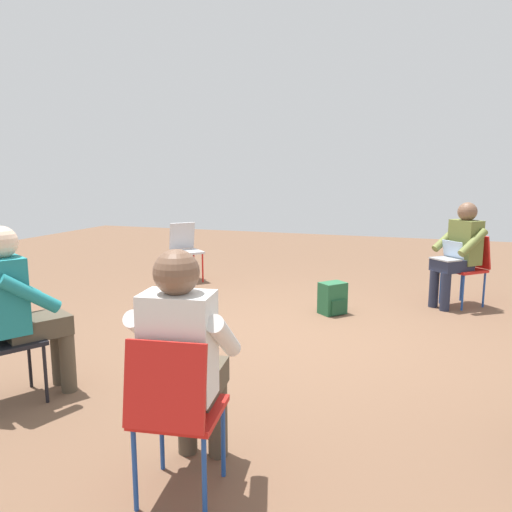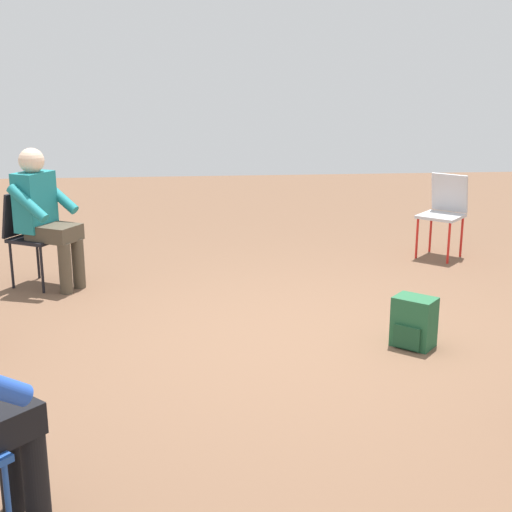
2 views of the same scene
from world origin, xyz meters
name	(u,v)px [view 1 (image 1 of 2)]	position (x,y,z in m)	size (l,w,h in m)	color
ground_plane	(295,334)	(0.00, 0.00, 0.00)	(15.85, 15.85, 0.00)	brown
chair_south	(175,407)	(0.10, -2.66, 0.50)	(0.45, 0.49, 0.85)	red
chair_northeast	(468,264)	(1.67, 1.75, 0.50)	(0.59, 0.58, 0.85)	red
chair_northwest	(185,247)	(-2.16, 1.88, 0.50)	(0.59, 0.58, 0.85)	#B7B7BC
person_with_laptop	(459,249)	(1.55, 1.63, 0.69)	(0.64, 0.64, 1.24)	#23283D
person_in_teal	(21,303)	(-1.44, -1.99, 0.69)	(0.62, 0.63, 1.24)	#4C4233
person_in_white	(185,354)	(0.08, -2.49, 0.69)	(0.54, 0.55, 1.24)	#4C4233
backpack_near_laptop_user	(332,300)	(0.22, 0.84, 0.16)	(0.33, 0.34, 0.36)	#235B38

